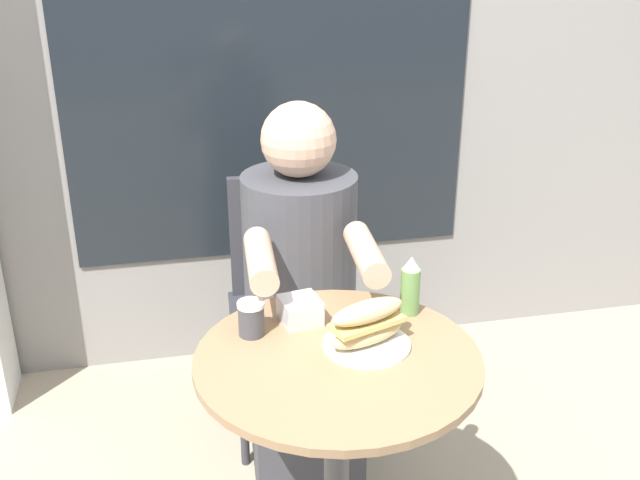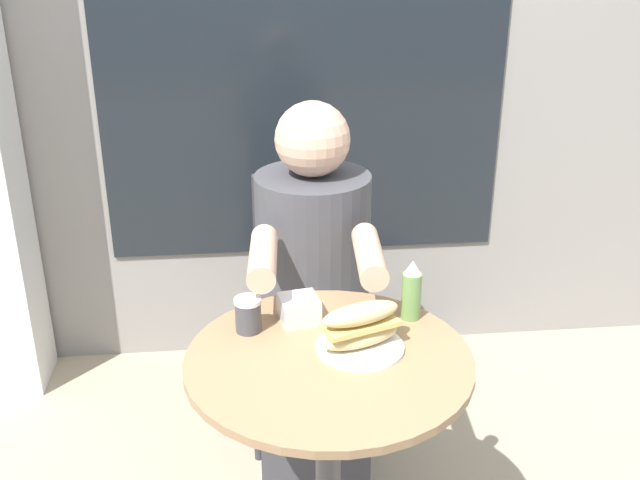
{
  "view_description": "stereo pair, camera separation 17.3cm",
  "coord_description": "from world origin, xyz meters",
  "px_view_note": "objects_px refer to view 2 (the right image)",
  "views": [
    {
      "loc": [
        -0.34,
        -1.37,
        1.64
      ],
      "look_at": [
        0.0,
        0.19,
        0.96
      ],
      "focal_mm": 42.0,
      "sensor_mm": 36.0,
      "label": 1
    },
    {
      "loc": [
        -0.17,
        -1.4,
        1.64
      ],
      "look_at": [
        0.0,
        0.19,
        0.96
      ],
      "focal_mm": 42.0,
      "sensor_mm": 36.0,
      "label": 2
    }
  ],
  "objects_px": {
    "drink_cup": "(248,315)",
    "condiment_bottle": "(412,291)",
    "sandwich_on_plate": "(360,330)",
    "seated_diner": "(314,332)",
    "cafe_table": "(328,434)",
    "diner_chair": "(306,281)"
  },
  "relations": [
    {
      "from": "condiment_bottle",
      "to": "sandwich_on_plate",
      "type": "bearing_deg",
      "value": -138.34
    },
    {
      "from": "seated_diner",
      "to": "sandwich_on_plate",
      "type": "relative_size",
      "value": 6.04
    },
    {
      "from": "diner_chair",
      "to": "seated_diner",
      "type": "bearing_deg",
      "value": 92.44
    },
    {
      "from": "seated_diner",
      "to": "diner_chair",
      "type": "bearing_deg",
      "value": -87.56
    },
    {
      "from": "cafe_table",
      "to": "drink_cup",
      "type": "relative_size",
      "value": 9.06
    },
    {
      "from": "seated_diner",
      "to": "sandwich_on_plate",
      "type": "bearing_deg",
      "value": 101.06
    },
    {
      "from": "cafe_table",
      "to": "diner_chair",
      "type": "distance_m",
      "value": 0.84
    },
    {
      "from": "diner_chair",
      "to": "drink_cup",
      "type": "bearing_deg",
      "value": 78.44
    },
    {
      "from": "diner_chair",
      "to": "seated_diner",
      "type": "distance_m",
      "value": 0.34
    },
    {
      "from": "sandwich_on_plate",
      "to": "diner_chair",
      "type": "bearing_deg",
      "value": 93.62
    },
    {
      "from": "cafe_table",
      "to": "drink_cup",
      "type": "height_order",
      "value": "drink_cup"
    },
    {
      "from": "seated_diner",
      "to": "condiment_bottle",
      "type": "xyz_separation_m",
      "value": [
        0.2,
        -0.34,
        0.3
      ]
    },
    {
      "from": "condiment_bottle",
      "to": "diner_chair",
      "type": "bearing_deg",
      "value": 105.74
    },
    {
      "from": "seated_diner",
      "to": "condiment_bottle",
      "type": "bearing_deg",
      "value": 124.26
    },
    {
      "from": "seated_diner",
      "to": "sandwich_on_plate",
      "type": "height_order",
      "value": "seated_diner"
    },
    {
      "from": "cafe_table",
      "to": "diner_chair",
      "type": "height_order",
      "value": "diner_chair"
    },
    {
      "from": "sandwich_on_plate",
      "to": "condiment_bottle",
      "type": "bearing_deg",
      "value": 41.66
    },
    {
      "from": "diner_chair",
      "to": "sandwich_on_plate",
      "type": "relative_size",
      "value": 4.37
    },
    {
      "from": "diner_chair",
      "to": "drink_cup",
      "type": "height_order",
      "value": "diner_chair"
    },
    {
      "from": "drink_cup",
      "to": "condiment_bottle",
      "type": "height_order",
      "value": "condiment_bottle"
    },
    {
      "from": "drink_cup",
      "to": "seated_diner",
      "type": "bearing_deg",
      "value": 62.91
    },
    {
      "from": "diner_chair",
      "to": "condiment_bottle",
      "type": "height_order",
      "value": "condiment_bottle"
    }
  ]
}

